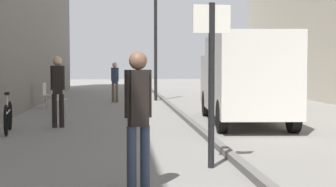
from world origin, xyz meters
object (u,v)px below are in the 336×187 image
object	(u,v)px
bicycle_leaning	(8,117)
cafe_chair_by_doorway	(59,97)
pedestrian_far_crossing	(115,79)
cafe_chair_near_window	(47,93)
lamp_post	(156,39)
delivery_van	(244,76)
pedestrian_mid_block	(58,87)
pedestrian_main_foreground	(138,111)
street_sign_post	(211,70)

from	to	relation	value
bicycle_leaning	cafe_chair_by_doorway	bearing A→B (deg)	74.48
pedestrian_far_crossing	cafe_chair_by_doorway	world-z (taller)	pedestrian_far_crossing
cafe_chair_near_window	lamp_post	bearing A→B (deg)	135.27
lamp_post	cafe_chair_by_doorway	xyz separation A→B (m)	(-3.60, -5.64, -2.18)
pedestrian_far_crossing	delivery_van	size ratio (longest dim) A/B	0.30
pedestrian_far_crossing	delivery_van	bearing A→B (deg)	132.92
delivery_van	bicycle_leaning	distance (m)	6.29
pedestrian_mid_block	delivery_van	size ratio (longest dim) A/B	0.32
pedestrian_mid_block	cafe_chair_near_window	distance (m)	6.01
pedestrian_main_foreground	cafe_chair_by_doorway	world-z (taller)	pedestrian_main_foreground
lamp_post	bicycle_leaning	size ratio (longest dim) A/B	2.70
delivery_van	bicycle_leaning	world-z (taller)	delivery_van
pedestrian_mid_block	pedestrian_far_crossing	size ratio (longest dim) A/B	1.08
pedestrian_main_foreground	street_sign_post	bearing A→B (deg)	-145.31
street_sign_post	bicycle_leaning	distance (m)	6.17
pedestrian_far_crossing	lamp_post	bearing A→B (deg)	-134.40
pedestrian_far_crossing	cafe_chair_near_window	world-z (taller)	pedestrian_far_crossing
bicycle_leaning	cafe_chair_near_window	bearing A→B (deg)	82.90
pedestrian_main_foreground	cafe_chair_near_window	distance (m)	12.95
pedestrian_main_foreground	cafe_chair_by_doorway	distance (m)	10.62
pedestrian_main_foreground	bicycle_leaning	distance (m)	6.53
cafe_chair_near_window	delivery_van	bearing A→B (deg)	55.21
cafe_chair_by_doorway	pedestrian_mid_block	bearing A→B (deg)	77.85
delivery_van	bicycle_leaning	xyz separation A→B (m)	(-6.07, -1.35, -0.92)
pedestrian_main_foreground	lamp_post	size ratio (longest dim) A/B	0.38
cafe_chair_by_doorway	delivery_van	bearing A→B (deg)	130.67
pedestrian_mid_block	cafe_chair_near_window	world-z (taller)	pedestrian_mid_block
cafe_chair_near_window	pedestrian_main_foreground	bearing A→B (deg)	20.03
pedestrian_mid_block	street_sign_post	world-z (taller)	street_sign_post
street_sign_post	bicycle_leaning	size ratio (longest dim) A/B	1.48
lamp_post	pedestrian_far_crossing	bearing A→B (deg)	-152.64
delivery_van	pedestrian_far_crossing	bearing A→B (deg)	118.93
delivery_van	street_sign_post	xyz separation A→B (m)	(-1.97, -5.80, 0.25)
delivery_van	cafe_chair_near_window	size ratio (longest dim) A/B	6.04
bicycle_leaning	cafe_chair_by_doorway	distance (m)	4.60
pedestrian_main_foreground	pedestrian_mid_block	distance (m)	6.96
street_sign_post	cafe_chair_by_doorway	xyz separation A→B (m)	(-3.46, 9.00, -1.00)
street_sign_post	cafe_chair_near_window	xyz separation A→B (m)	(-4.15, 11.24, -1.00)
pedestrian_mid_block	cafe_chair_near_window	xyz separation A→B (m)	(-1.12, 5.88, -0.52)
cafe_chair_near_window	cafe_chair_by_doorway	size ratio (longest dim) A/B	1.00
pedestrian_far_crossing	cafe_chair_near_window	bearing A→B (deg)	63.04
pedestrian_main_foreground	pedestrian_far_crossing	world-z (taller)	pedestrian_main_foreground
pedestrian_far_crossing	bicycle_leaning	world-z (taller)	pedestrian_far_crossing
pedestrian_mid_block	delivery_van	distance (m)	5.03
pedestrian_main_foreground	cafe_chair_near_window	xyz separation A→B (m)	(-2.95, 12.60, -0.50)
street_sign_post	cafe_chair_near_window	world-z (taller)	street_sign_post
delivery_van	cafe_chair_by_doorway	xyz separation A→B (m)	(-5.43, 3.20, -0.75)
pedestrian_far_crossing	cafe_chair_near_window	distance (m)	3.53
cafe_chair_near_window	street_sign_post	bearing A→B (deg)	27.12
cafe_chair_near_window	cafe_chair_by_doorway	bearing A→B (deg)	23.95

